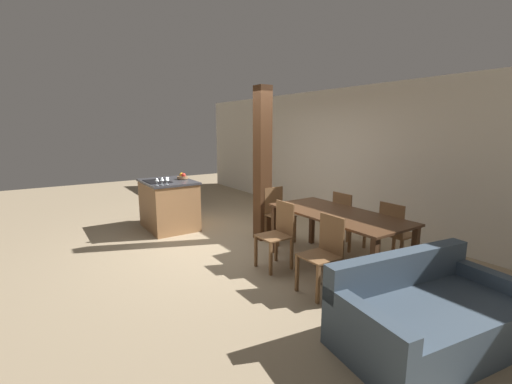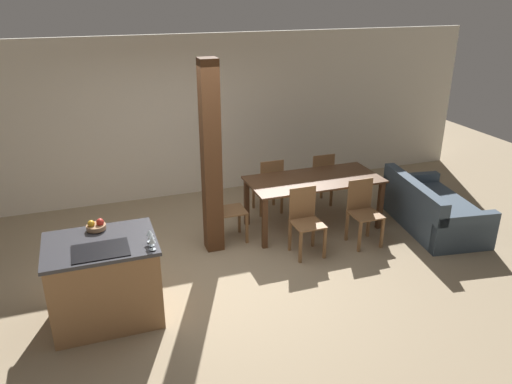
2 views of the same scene
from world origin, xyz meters
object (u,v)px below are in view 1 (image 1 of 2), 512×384
Objects in this scene: wine_glass_near at (157,180)px; kitchen_island at (169,204)px; dining_chair_far_left at (346,219)px; couch at (429,317)px; dining_chair_head_end at (278,213)px; timber_post at (262,165)px; dining_chair_far_right at (395,233)px; fruit_bowl at (183,177)px; dining_chair_near_right at (324,253)px; wine_glass_middle at (162,179)px; dining_chair_near_left at (278,233)px; wine_glass_far at (167,179)px; dining_table at (337,220)px.

kitchen_island is at bearing 144.18° from wine_glass_near.
couch is (2.13, -1.30, -0.22)m from dining_chair_far_left.
couch is at bearing -101.46° from dining_chair_head_end.
couch is 0.70× the size of timber_post.
dining_chair_far_right is (3.04, 2.34, -0.56)m from wine_glass_near.
timber_post is (-2.02, -0.84, 0.81)m from dining_chair_far_right.
dining_chair_head_end is at bearing 36.89° from dining_chair_far_left.
fruit_bowl reaches higher than dining_chair_near_right.
wine_glass_middle is 2.39m from dining_chair_near_left.
dining_chair_near_right is 1.92m from dining_chair_head_end.
dining_chair_far_right and dining_chair_head_end have the same top height.
wine_glass_middle is 0.15× the size of dining_chair_near_right.
couch is at bearing -7.98° from timber_post.
wine_glass_far is at bearing -127.40° from timber_post.
dining_chair_near_right is at bearing 4.98° from fruit_bowl.
dining_chair_far_left is 0.35× the size of timber_post.
timber_post reaches higher than dining_chair_near_left.
dining_table is at bearing 57.17° from dining_chair_far_right.
timber_post reaches higher than dining_chair_head_end.
wine_glass_middle is (0.00, 0.09, 0.00)m from wine_glass_near.
fruit_bowl reaches higher than kitchen_island.
wine_glass_middle is at bearing -148.83° from dining_table.
dining_chair_head_end is at bearing 36.72° from kitchen_island.
dining_chair_near_right is at bearing 16.23° from wine_glass_middle.
fruit_bowl is 3.59m from dining_chair_near_right.
wine_glass_far is 0.15× the size of dining_chair_near_right.
wine_glass_near is at bearing -124.01° from timber_post.
dining_chair_near_left is 1.00× the size of dining_chair_far_right.
dining_chair_far_left is at bearing 122.83° from dining_chair_near_right.
wine_glass_near is 0.08× the size of couch.
wine_glass_far is 1.68m from timber_post.
dining_chair_far_left is (-0.88, 1.37, 0.00)m from dining_chair_near_right.
couch is at bearing 13.63° from wine_glass_near.
dining_table is at bearing 29.72° from wine_glass_far.
dining_chair_far_left is (2.66, 1.68, -0.50)m from fruit_bowl.
dining_chair_near_right is 1.37m from dining_chair_far_right.
dining_chair_head_end is at bearing 87.02° from couch.
dining_chair_near_left is (2.15, 0.80, -0.56)m from wine_glass_far.
timber_post is at bearing 55.99° from wine_glass_near.
dining_chair_head_end reaches higher than couch.
kitchen_island is 8.41× the size of wine_glass_far.
wine_glass_middle reaches higher than dining_chair_near_left.
dining_chair_far_left is 1.63m from timber_post.
fruit_bowl is at bearing 127.54° from wine_glass_near.
dining_table is at bearing 32.57° from wine_glass_near.
dining_chair_near_left is at bearing 6.62° from fruit_bowl.
dining_chair_near_right is 1.00× the size of dining_chair_far_right.
dining_chair_far_left is at bearing -53.11° from dining_chair_head_end.
wine_glass_near and wine_glass_far have the same top height.
dining_chair_near_right is (0.44, -0.68, -0.19)m from dining_table.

